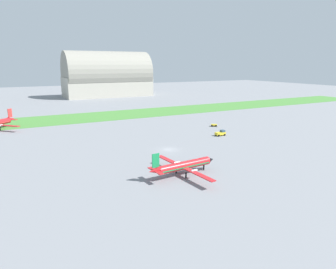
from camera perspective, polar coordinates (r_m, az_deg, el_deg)
ground_plane at (r=90.41m, az=0.11°, el=-2.83°), size 600.00×600.00×0.00m
grass_taxiway_strip at (r=152.02m, az=-11.96°, el=3.39°), size 360.00×28.00×0.08m
airplane_foreground_turboprop at (r=69.51m, az=2.85°, el=-5.80°), size 17.90×20.88×6.25m
baggage_cart_near_gate at (r=125.28m, az=8.57°, el=1.76°), size 2.95×2.85×0.90m
pushback_tug_midfield at (r=109.37m, az=9.78°, el=0.26°), size 3.63×2.10×1.95m
hangar_distant at (r=246.64m, az=-11.26°, el=10.46°), size 65.18×32.77×34.28m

